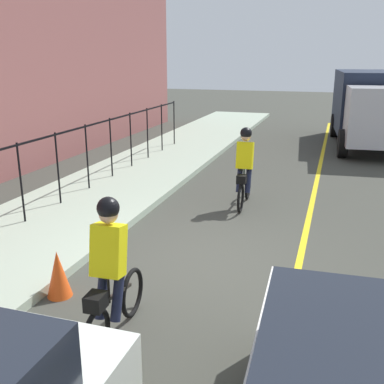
# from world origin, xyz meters

# --- Properties ---
(ground_plane) EXTENTS (80.00, 80.00, 0.00)m
(ground_plane) POSITION_xyz_m (0.00, 0.00, 0.00)
(ground_plane) COLOR #3E3F37
(lane_line_centre) EXTENTS (36.00, 0.12, 0.01)m
(lane_line_centre) POSITION_xyz_m (0.00, -1.60, 0.00)
(lane_line_centre) COLOR yellow
(lane_line_centre) RESTS_ON ground
(sidewalk) EXTENTS (40.00, 3.20, 0.15)m
(sidewalk) POSITION_xyz_m (0.00, 3.40, 0.07)
(sidewalk) COLOR #A3B39C
(sidewalk) RESTS_ON ground
(iron_fence) EXTENTS (16.51, 0.04, 1.60)m
(iron_fence) POSITION_xyz_m (1.00, 3.80, 1.27)
(iron_fence) COLOR black
(iron_fence) RESTS_ON sidewalk
(cyclist_lead) EXTENTS (1.71, 0.37, 1.83)m
(cyclist_lead) POSITION_xyz_m (3.09, -0.10, 0.91)
(cyclist_lead) COLOR black
(cyclist_lead) RESTS_ON ground
(cyclist_follow) EXTENTS (1.71, 0.37, 1.83)m
(cyclist_follow) POSITION_xyz_m (-2.53, 0.36, 0.91)
(cyclist_follow) COLOR black
(cyclist_follow) RESTS_ON ground
(box_truck_background) EXTENTS (6.87, 2.95, 2.78)m
(box_truck_background) POSITION_xyz_m (11.99, -3.16, 1.55)
(box_truck_background) COLOR #1A2336
(box_truck_background) RESTS_ON ground
(traffic_cone_near) EXTENTS (0.36, 0.36, 0.69)m
(traffic_cone_near) POSITION_xyz_m (-1.78, 1.61, 0.35)
(traffic_cone_near) COLOR #F45219
(traffic_cone_near) RESTS_ON ground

